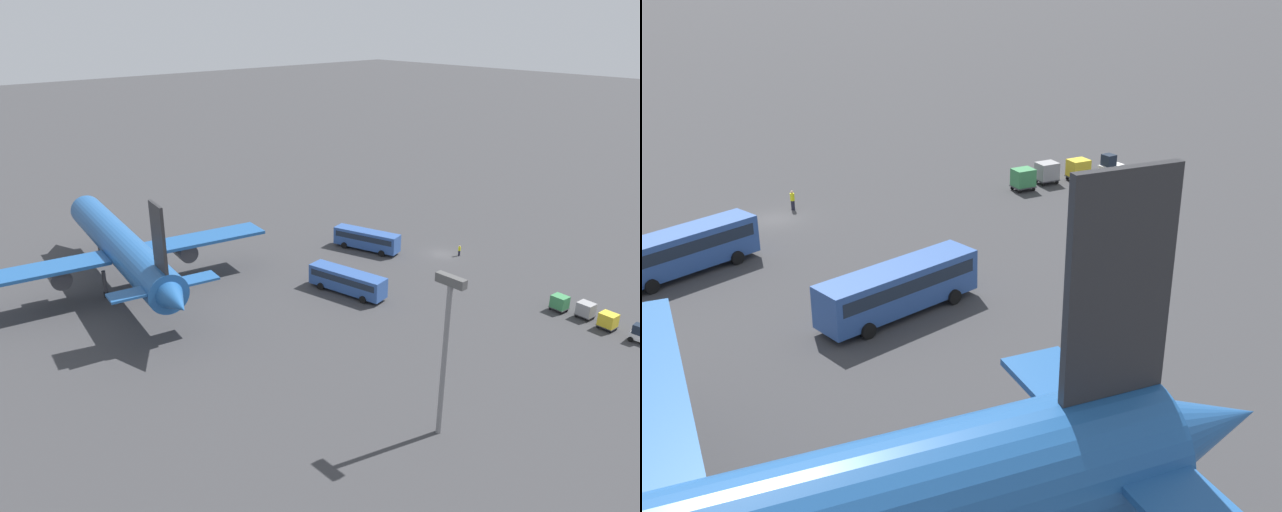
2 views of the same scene
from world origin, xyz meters
The scene contains 10 objects.
ground_plane centered at (0.00, 0.00, 0.00)m, with size 600.00×600.00×0.00m, color #38383A.
airplane centered at (20.46, 43.09, 6.15)m, with size 46.17×39.70×16.35m.
shuttle_bus_near centered at (9.24, 7.56, 1.92)m, with size 11.08×5.50×3.20m.
shuttle_bus_far centered at (-0.57, 21.23, 1.90)m, with size 11.50×4.73×3.17m.
baggage_tug centered at (-32.63, 5.19, 0.94)m, with size 2.46×1.72×2.10m.
worker_person centered at (-2.18, -1.44, 0.87)m, with size 0.38×0.38×1.74m.
cargo_cart_yellow centered at (-28.74, 4.94, 1.19)m, with size 2.10×1.81×2.06m.
cargo_cart_grey centered at (-25.55, 4.15, 1.19)m, with size 2.10×1.81×2.06m.
cargo_cart_green centered at (-22.36, 4.70, 1.19)m, with size 2.10×1.81×2.06m.
light_pole centered at (-27.81, 35.79, 9.64)m, with size 2.80×0.70×15.46m.
Camera 1 is at (-55.83, 74.85, 35.69)m, focal length 35.00 mm.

